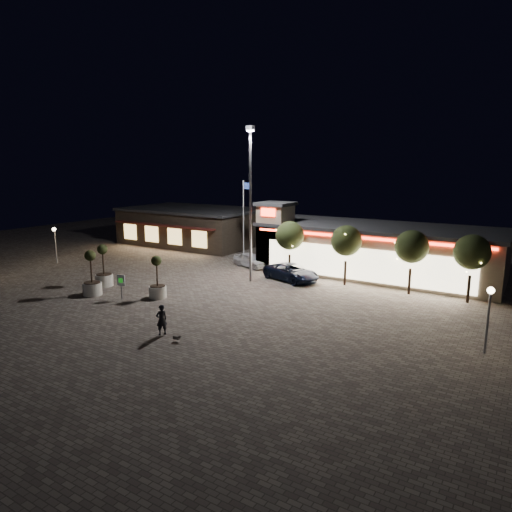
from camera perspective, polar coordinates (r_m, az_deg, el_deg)
The scene contains 19 objects.
ground at distance 32.71m, azimuth -11.31°, elevation -5.60°, with size 90.00×90.00×0.00m, color slate.
retail_building at distance 40.94m, azimuth 14.24°, elevation 0.86°, with size 20.40×8.40×6.10m.
restaurant_building at distance 56.03m, azimuth -7.86°, elevation 3.78°, with size 16.40×11.00×4.30m.
floodlight_pole at distance 36.47m, azimuth -0.70°, elevation 7.58°, with size 0.60×0.40×12.38m.
flagpole at distance 42.97m, azimuth -1.47°, elevation 5.10°, with size 0.95×0.10×8.00m.
lamp_post_west at distance 48.29m, azimuth -23.85°, elevation 2.08°, with size 0.36×0.36×3.48m.
lamp_post_east at distance 25.61m, azimuth 27.13°, elevation -5.67°, with size 0.36×0.36×3.48m.
string_tree_a at distance 38.42m, azimuth 4.25°, elevation 2.55°, with size 2.42×2.42×4.79m.
string_tree_b at distance 36.39m, azimuth 11.23°, elevation 1.87°, with size 2.42×2.42×4.79m.
string_tree_c at distance 34.96m, azimuth 18.89°, elevation 1.10°, with size 2.42×2.42×4.79m.
string_tree_d at distance 34.30m, azimuth 25.39°, elevation 0.42°, with size 2.42×2.42×4.79m.
pickup_truck at distance 37.76m, azimuth 4.41°, elevation -2.03°, with size 2.33×5.05×1.40m, color black.
white_sedan at distance 42.67m, azimuth -0.65°, elevation -0.50°, with size 1.56×3.89×1.33m, color silver.
pedestrian at distance 26.34m, azimuth -11.72°, elevation -7.80°, with size 0.63×0.42×1.74m, color black.
dog at distance 25.38m, azimuth -9.80°, elevation -9.98°, with size 0.46×0.23×0.24m.
planter_left at distance 37.86m, azimuth -18.48°, elevation -2.04°, with size 1.36×1.36×3.34m.
planter_mid at distance 35.51m, azimuth -19.82°, elevation -2.98°, with size 1.37×1.37×3.36m.
planter_right at distance 33.48m, azimuth -12.22°, elevation -3.54°, with size 1.26×1.26×3.09m.
valet_sign at distance 33.52m, azimuth -16.51°, elevation -3.19°, with size 0.59×0.21×1.81m.
Camera 1 is at (21.70, -22.60, 9.38)m, focal length 32.00 mm.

